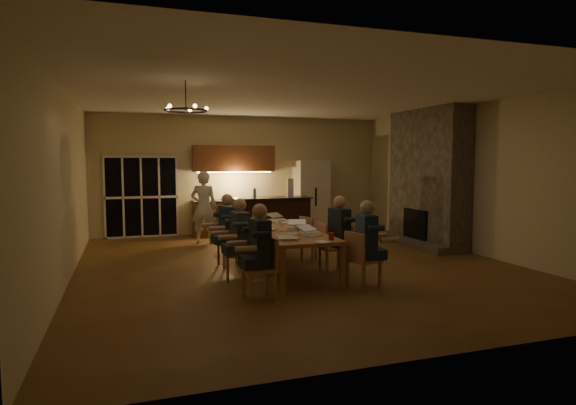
{
  "coord_description": "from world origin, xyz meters",
  "views": [
    {
      "loc": [
        -3.06,
        -8.52,
        2.0
      ],
      "look_at": [
        -0.09,
        0.3,
        1.19
      ],
      "focal_mm": 30.0,
      "sensor_mm": 36.0,
      "label": 1
    }
  ],
  "objects_px": {
    "laptop_e": "(256,217)",
    "can_silver": "(297,231)",
    "person_left_far": "(227,230)",
    "mug_back": "(254,222)",
    "can_right": "(295,223)",
    "bar_blender": "(290,188)",
    "chair_left_mid": "(238,253)",
    "plate_near": "(313,232)",
    "chair_right_far": "(314,238)",
    "chandelier": "(186,111)",
    "laptop_c": "(266,224)",
    "bar_island": "(272,219)",
    "chair_right_near": "(364,259)",
    "dining_table": "(282,250)",
    "laptop_b": "(312,229)",
    "chair_left_near": "(259,269)",
    "plate_left": "(285,237)",
    "person_left_mid": "(240,239)",
    "bar_bottle": "(255,193)",
    "refrigerator": "(311,196)",
    "plate_far": "(289,223)",
    "person_left_near": "(260,251)",
    "person_right_near": "(366,244)",
    "mug_mid": "(280,223)",
    "person_right_mid": "(339,234)",
    "chair_left_far": "(230,243)",
    "laptop_f": "(278,216)",
    "can_cola": "(253,218)",
    "laptop_d": "(297,223)",
    "laptop_a": "(288,232)",
    "mug_front": "(290,230)",
    "standing_person": "(204,207)",
    "redcup_mid": "(254,224)"
  },
  "relations": [
    {
      "from": "laptop_b",
      "to": "plate_far",
      "type": "bearing_deg",
      "value": 54.93
    },
    {
      "from": "mug_mid",
      "to": "redcup_mid",
      "type": "xyz_separation_m",
      "value": [
        -0.54,
        -0.09,
        0.01
      ]
    },
    {
      "from": "chair_right_far",
      "to": "laptop_a",
      "type": "bearing_deg",
      "value": 130.24
    },
    {
      "from": "chair_left_far",
      "to": "person_left_far",
      "type": "relative_size",
      "value": 0.64
    },
    {
      "from": "can_cola",
      "to": "can_right",
      "type": "relative_size",
      "value": 1.0
    },
    {
      "from": "laptop_c",
      "to": "plate_near",
      "type": "distance_m",
      "value": 0.9
    },
    {
      "from": "chair_left_mid",
      "to": "plate_near",
      "type": "relative_size",
      "value": 3.43
    },
    {
      "from": "laptop_e",
      "to": "plate_far",
      "type": "height_order",
      "value": "laptop_e"
    },
    {
      "from": "laptop_e",
      "to": "can_silver",
      "type": "xyz_separation_m",
      "value": [
        0.28,
        -1.69,
        -0.05
      ]
    },
    {
      "from": "refrigerator",
      "to": "plate_far",
      "type": "height_order",
      "value": "refrigerator"
    },
    {
      "from": "bar_island",
      "to": "redcup_mid",
      "type": "xyz_separation_m",
      "value": [
        -1.2,
        -2.84,
        0.27
      ]
    },
    {
      "from": "can_silver",
      "to": "mug_mid",
      "type": "bearing_deg",
      "value": 87.44
    },
    {
      "from": "person_left_far",
      "to": "can_silver",
      "type": "bearing_deg",
      "value": 31.82
    },
    {
      "from": "bar_island",
      "to": "chair_right_near",
      "type": "bearing_deg",
      "value": -90.07
    },
    {
      "from": "person_left_mid",
      "to": "laptop_a",
      "type": "bearing_deg",
      "value": 45.25
    },
    {
      "from": "dining_table",
      "to": "laptop_b",
      "type": "height_order",
      "value": "laptop_b"
    },
    {
      "from": "laptop_d",
      "to": "laptop_f",
      "type": "relative_size",
      "value": 1.0
    },
    {
      "from": "person_left_near",
      "to": "laptop_f",
      "type": "xyz_separation_m",
      "value": [
        1.12,
        2.69,
        0.17
      ]
    },
    {
      "from": "chair_left_mid",
      "to": "person_right_mid",
      "type": "height_order",
      "value": "person_right_mid"
    },
    {
      "from": "redcup_mid",
      "to": "chair_right_near",
      "type": "bearing_deg",
      "value": -57.06
    },
    {
      "from": "mug_back",
      "to": "can_right",
      "type": "distance_m",
      "value": 0.81
    },
    {
      "from": "bar_island",
      "to": "laptop_f",
      "type": "distance_m",
      "value": 2.23
    },
    {
      "from": "mug_front",
      "to": "chair_left_near",
      "type": "bearing_deg",
      "value": -126.97
    },
    {
      "from": "mug_front",
      "to": "can_cola",
      "type": "relative_size",
      "value": 0.83
    },
    {
      "from": "person_left_near",
      "to": "person_right_near",
      "type": "xyz_separation_m",
      "value": [
        1.75,
        0.03,
        0.0
      ]
    },
    {
      "from": "chair_right_far",
      "to": "chandelier",
      "type": "bearing_deg",
      "value": 102.11
    },
    {
      "from": "person_left_mid",
      "to": "mug_front",
      "type": "height_order",
      "value": "person_left_mid"
    },
    {
      "from": "laptop_a",
      "to": "plate_far",
      "type": "distance_m",
      "value": 1.95
    },
    {
      "from": "chair_left_mid",
      "to": "standing_person",
      "type": "height_order",
      "value": "standing_person"
    },
    {
      "from": "chair_left_near",
      "to": "plate_left",
      "type": "distance_m",
      "value": 1.05
    },
    {
      "from": "bar_island",
      "to": "chair_right_far",
      "type": "distance_m",
      "value": 2.66
    },
    {
      "from": "chair_left_near",
      "to": "bar_blender",
      "type": "relative_size",
      "value": 1.92
    },
    {
      "from": "chair_right_far",
      "to": "person_left_mid",
      "type": "xyz_separation_m",
      "value": [
        -1.77,
        -1.09,
        0.24
      ]
    },
    {
      "from": "chair_right_near",
      "to": "chandelier",
      "type": "distance_m",
      "value": 3.58
    },
    {
      "from": "laptop_e",
      "to": "can_cola",
      "type": "distance_m",
      "value": 0.31
    },
    {
      "from": "chair_right_near",
      "to": "chandelier",
      "type": "xyz_separation_m",
      "value": [
        -2.64,
        0.73,
        2.31
      ]
    },
    {
      "from": "chair_right_far",
      "to": "bar_blender",
      "type": "bearing_deg",
      "value": -24.25
    },
    {
      "from": "chair_right_far",
      "to": "chair_left_near",
      "type": "bearing_deg",
      "value": 126.15
    },
    {
      "from": "chair_left_mid",
      "to": "redcup_mid",
      "type": "distance_m",
      "value": 1.05
    },
    {
      "from": "mug_back",
      "to": "chair_right_far",
      "type": "bearing_deg",
      "value": -7.95
    },
    {
      "from": "chair_left_far",
      "to": "plate_left",
      "type": "bearing_deg",
      "value": 14.65
    },
    {
      "from": "laptop_b",
      "to": "laptop_c",
      "type": "relative_size",
      "value": 1.0
    },
    {
      "from": "can_cola",
      "to": "plate_left",
      "type": "xyz_separation_m",
      "value": [
        -0.05,
        -2.27,
        -0.05
      ]
    },
    {
      "from": "bar_island",
      "to": "chandelier",
      "type": "distance_m",
      "value": 5.3
    },
    {
      "from": "chair_right_far",
      "to": "laptop_e",
      "type": "xyz_separation_m",
      "value": [
        -1.08,
        0.47,
        0.42
      ]
    },
    {
      "from": "mug_back",
      "to": "can_right",
      "type": "height_order",
      "value": "can_right"
    },
    {
      "from": "standing_person",
      "to": "laptop_e",
      "type": "xyz_separation_m",
      "value": [
        0.7,
        -2.22,
        -0.01
      ]
    },
    {
      "from": "person_left_far",
      "to": "bar_blender",
      "type": "bearing_deg",
      "value": 134.39
    },
    {
      "from": "chair_left_far",
      "to": "standing_person",
      "type": "relative_size",
      "value": 0.51
    },
    {
      "from": "person_left_mid",
      "to": "bar_bottle",
      "type": "distance_m",
      "value": 3.91
    }
  ]
}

